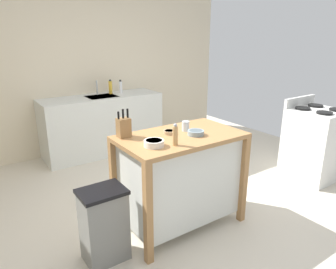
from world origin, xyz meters
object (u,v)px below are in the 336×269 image
sink_faucet (97,88)px  bottle_hand_soap (121,87)px  bowl_ceramic_small (169,132)px  bowl_ceramic_wide (154,143)px  drinking_cup (186,126)px  pepper_grinder (175,135)px  bottle_spray_cleaner (110,87)px  kitchen_island (180,176)px  stove (314,144)px  knife_block (124,127)px  bowl_stoneware_deep (196,133)px  trash_bin (104,225)px

sink_faucet → bottle_hand_soap: 0.37m
bowl_ceramic_small → sink_faucet: size_ratio=0.50×
bowl_ceramic_wide → bowl_ceramic_small: (0.29, 0.20, -0.01)m
drinking_cup → sink_faucet: 2.33m
pepper_grinder → bottle_hand_soap: 2.63m
bottle_hand_soap → bottle_spray_cleaner: size_ratio=0.94×
kitchen_island → stove: size_ratio=1.12×
knife_block → bowl_stoneware_deep: bearing=-29.7°
bottle_hand_soap → drinking_cup: bearing=-101.1°
kitchen_island → pepper_grinder: size_ratio=6.12×
bowl_stoneware_deep → bottle_hand_soap: 2.45m
bottle_spray_cleaner → drinking_cup: bearing=-97.0°
bowl_ceramic_wide → bottle_spray_cleaner: bottle_spray_cleaner is taller
kitchen_island → sink_faucet: size_ratio=5.16×
knife_block → bowl_stoneware_deep: size_ratio=1.70×
knife_block → pepper_grinder: size_ratio=1.36×
bowl_ceramic_wide → bowl_ceramic_small: 0.36m
trash_bin → bowl_ceramic_small: bearing=11.1°
drinking_cup → stove: stove is taller
pepper_grinder → bottle_hand_soap: size_ratio=0.90×
sink_faucet → bottle_spray_cleaner: bottle_spray_cleaner is taller
bowl_ceramic_small → trash_bin: bowl_ceramic_small is taller
kitchen_island → knife_block: bearing=152.2°
kitchen_island → bottle_spray_cleaner: size_ratio=5.14×
bowl_stoneware_deep → bowl_ceramic_wide: bearing=-175.5°
drinking_cup → bottle_hand_soap: size_ratio=0.45×
bowl_ceramic_wide → knife_block: bearing=104.2°
kitchen_island → bowl_stoneware_deep: size_ratio=7.63×
bowl_stoneware_deep → bowl_ceramic_small: (-0.17, 0.17, -0.01)m
drinking_cup → stove: size_ratio=0.09×
kitchen_island → drinking_cup: bearing=32.1°
knife_block → drinking_cup: (0.56, -0.17, -0.04)m
knife_block → trash_bin: (-0.36, -0.30, -0.69)m
bowl_stoneware_deep → sink_faucet: bearing=88.1°
kitchen_island → bowl_ceramic_wide: size_ratio=6.87×
trash_bin → sink_faucet: bearing=67.9°
bowl_ceramic_wide → stove: size_ratio=0.16×
bowl_stoneware_deep → trash_bin: 1.11m
pepper_grinder → sink_faucet: size_ratio=0.84×
knife_block → bottle_spray_cleaner: (0.84, 2.11, -0.01)m
drinking_cup → sink_faucet: bearing=88.0°
knife_block → pepper_grinder: 0.50m
bottle_spray_cleaner → sink_faucet: bearing=165.4°
kitchen_island → sink_faucet: (0.19, 2.40, 0.49)m
kitchen_island → drinking_cup: drinking_cup is taller
knife_block → drinking_cup: knife_block is taller
knife_block → bottle_hand_soap: (1.00, 2.09, -0.02)m
bowl_ceramic_wide → sink_faucet: size_ratio=0.75×
pepper_grinder → stove: (2.25, 0.08, -0.55)m
bowl_ceramic_wide → sink_faucet: sink_faucet is taller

